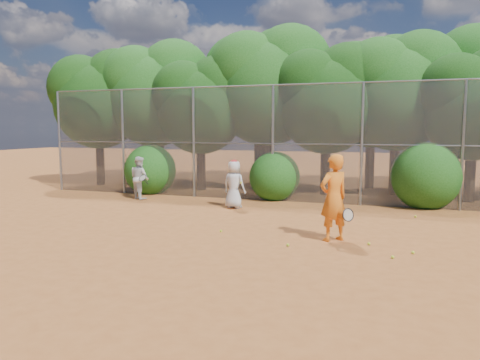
% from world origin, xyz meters
% --- Properties ---
extents(ground, '(80.00, 80.00, 0.00)m').
position_xyz_m(ground, '(0.00, 0.00, 0.00)').
color(ground, '#A05524').
rests_on(ground, ground).
extents(fence_back, '(20.05, 0.09, 4.03)m').
position_xyz_m(fence_back, '(-0.12, 6.00, 2.05)').
color(fence_back, gray).
rests_on(fence_back, ground).
extents(tree_0, '(4.38, 3.81, 6.00)m').
position_xyz_m(tree_0, '(-9.44, 8.04, 3.93)').
color(tree_0, black).
rests_on(tree_0, ground).
extents(tree_1, '(4.64, 4.03, 6.35)m').
position_xyz_m(tree_1, '(-6.94, 8.54, 4.16)').
color(tree_1, black).
rests_on(tree_1, ground).
extents(tree_2, '(3.99, 3.47, 5.47)m').
position_xyz_m(tree_2, '(-4.45, 7.83, 3.58)').
color(tree_2, black).
rests_on(tree_2, ground).
extents(tree_3, '(4.89, 4.26, 6.70)m').
position_xyz_m(tree_3, '(-1.94, 8.84, 4.40)').
color(tree_3, black).
rests_on(tree_3, ground).
extents(tree_4, '(4.19, 3.64, 5.73)m').
position_xyz_m(tree_4, '(0.55, 8.24, 3.76)').
color(tree_4, black).
rests_on(tree_4, ground).
extents(tree_5, '(4.51, 3.92, 6.17)m').
position_xyz_m(tree_5, '(3.06, 9.04, 4.05)').
color(tree_5, black).
rests_on(tree_5, ground).
extents(tree_6, '(3.86, 3.36, 5.29)m').
position_xyz_m(tree_6, '(5.55, 8.03, 3.47)').
color(tree_6, black).
rests_on(tree_6, ground).
extents(tree_9, '(4.83, 4.20, 6.62)m').
position_xyz_m(tree_9, '(-7.94, 10.84, 4.34)').
color(tree_9, black).
rests_on(tree_9, ground).
extents(tree_10, '(5.15, 4.48, 7.06)m').
position_xyz_m(tree_10, '(-2.93, 11.05, 4.63)').
color(tree_10, black).
rests_on(tree_10, ground).
extents(tree_11, '(4.64, 4.03, 6.35)m').
position_xyz_m(tree_11, '(2.06, 10.64, 4.16)').
color(tree_11, black).
rests_on(tree_11, ground).
extents(bush_0, '(2.00, 2.00, 2.00)m').
position_xyz_m(bush_0, '(-6.00, 6.30, 1.00)').
color(bush_0, '#184D13').
rests_on(bush_0, ground).
extents(bush_1, '(1.80, 1.80, 1.80)m').
position_xyz_m(bush_1, '(-1.00, 6.30, 0.90)').
color(bush_1, '#184D13').
rests_on(bush_1, ground).
extents(bush_2, '(2.20, 2.20, 2.20)m').
position_xyz_m(bush_2, '(4.00, 6.30, 1.10)').
color(bush_2, '#184D13').
rests_on(bush_2, ground).
extents(player_yellow, '(0.91, 0.84, 1.97)m').
position_xyz_m(player_yellow, '(1.81, 0.77, 0.98)').
color(player_yellow, orange).
rests_on(player_yellow, ground).
extents(player_teen, '(0.82, 0.61, 1.55)m').
position_xyz_m(player_teen, '(-1.76, 4.13, 0.77)').
color(player_teen, silver).
rests_on(player_teen, ground).
extents(player_white, '(0.94, 0.87, 1.54)m').
position_xyz_m(player_white, '(-5.61, 4.85, 0.77)').
color(player_white, silver).
rests_on(player_white, ground).
extents(ball_0, '(0.07, 0.07, 0.07)m').
position_xyz_m(ball_0, '(3.51, 0.15, 0.03)').
color(ball_0, '#B7D025').
rests_on(ball_0, ground).
extents(ball_1, '(0.07, 0.07, 0.07)m').
position_xyz_m(ball_1, '(1.72, 2.57, 0.03)').
color(ball_1, '#B7D025').
rests_on(ball_1, ground).
extents(ball_2, '(0.07, 0.07, 0.07)m').
position_xyz_m(ball_2, '(0.97, -0.08, 0.03)').
color(ball_2, '#B7D025').
rests_on(ball_2, ground).
extents(ball_3, '(0.07, 0.07, 0.07)m').
position_xyz_m(ball_3, '(2.62, 0.61, 0.03)').
color(ball_3, '#B7D025').
rests_on(ball_3, ground).
extents(ball_4, '(0.07, 0.07, 0.07)m').
position_xyz_m(ball_4, '(-0.89, 0.75, 0.03)').
color(ball_4, '#B7D025').
rests_on(ball_4, ground).
extents(ball_5, '(0.07, 0.07, 0.07)m').
position_xyz_m(ball_5, '(3.67, 4.29, 0.03)').
color(ball_5, '#B7D025').
rests_on(ball_5, ground).
extents(ball_6, '(0.07, 0.07, 0.07)m').
position_xyz_m(ball_6, '(3.13, -0.34, 0.03)').
color(ball_6, '#B7D025').
rests_on(ball_6, ground).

